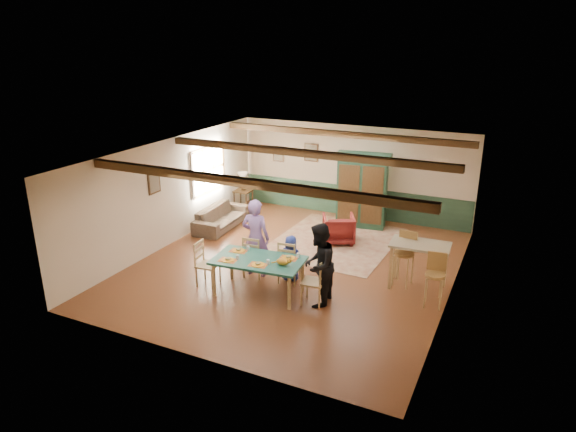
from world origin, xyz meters
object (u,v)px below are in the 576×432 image
at_px(person_man, 256,238).
at_px(bar_stool_right, 434,281).
at_px(dining_chair_far_right, 289,261).
at_px(person_woman, 319,265).
at_px(armchair, 339,229).
at_px(armoire, 362,191).
at_px(dining_chair_end_left, 208,264).
at_px(dining_table, 259,277).
at_px(counter_table, 418,266).
at_px(bar_stool_left, 404,259).
at_px(sofa, 221,217).
at_px(cat, 282,261).
at_px(dining_chair_far_left, 255,256).
at_px(dining_chair_end_right, 313,281).
at_px(table_lamp, 243,181).
at_px(end_table, 243,200).
at_px(person_child, 291,258).

bearing_deg(person_man, bar_stool_right, 178.00).
distance_m(dining_chair_far_right, person_woman, 1.20).
bearing_deg(person_woman, armchair, -172.38).
bearing_deg(armoire, dining_chair_end_left, -118.21).
distance_m(dining_table, armchair, 3.42).
height_order(person_man, counter_table, person_man).
bearing_deg(bar_stool_left, sofa, 173.22).
height_order(dining_table, cat, cat).
bearing_deg(person_man, dining_chair_end_left, 46.85).
relative_size(dining_chair_far_left, person_woman, 0.58).
bearing_deg(sofa, armoire, -67.22).
bearing_deg(dining_chair_far_left, dining_chair_end_left, 43.83).
bearing_deg(dining_chair_end_right, dining_chair_end_left, -90.00).
height_order(dining_chair_end_left, counter_table, counter_table).
bearing_deg(person_woman, table_lamp, -141.72).
bearing_deg(dining_chair_end_left, dining_chair_far_left, -46.17).
xyz_separation_m(dining_chair_end_right, person_man, (-1.66, 0.67, 0.40)).
xyz_separation_m(armchair, sofa, (-3.37, -0.33, -0.07)).
relative_size(dining_chair_end_left, counter_table, 0.80).
xyz_separation_m(dining_table, cat, (0.57, -0.05, 0.48)).
relative_size(armchair, counter_table, 0.67).
height_order(armoire, table_lamp, armoire).
distance_m(dining_chair_far_left, dining_chair_end_left, 1.07).
distance_m(dining_table, dining_chair_far_right, 0.85).
bearing_deg(person_man, cat, 136.55).
xyz_separation_m(person_man, armoire, (1.16, 4.02, 0.16)).
bearing_deg(counter_table, dining_chair_far_right, -160.67).
bearing_deg(table_lamp, cat, -52.31).
height_order(dining_chair_far_left, armoire, armoire).
distance_m(person_woman, end_table, 6.31).
bearing_deg(cat, armoire, 83.35).
distance_m(dining_chair_end_left, person_child, 1.79).
xyz_separation_m(dining_chair_end_left, end_table, (-1.89, 4.78, -0.18)).
bearing_deg(sofa, person_man, -137.52).
xyz_separation_m(person_woman, end_table, (-4.35, 4.54, -0.54)).
height_order(dining_table, sofa, dining_table).
distance_m(armoire, bar_stool_left, 3.70).
relative_size(dining_table, dining_chair_end_left, 1.89).
relative_size(person_child, cat, 2.79).
distance_m(dining_chair_far_left, person_man, 0.41).
relative_size(dining_table, dining_chair_end_right, 1.89).
distance_m(table_lamp, counter_table, 6.71).
distance_m(dining_chair_end_left, cat, 1.79).
xyz_separation_m(cat, armoire, (0.10, 4.85, 0.18)).
bearing_deg(dining_chair_far_left, armoire, -111.16).
bearing_deg(person_child, dining_chair_end_right, 133.15).
height_order(armchair, table_lamp, table_lamp).
xyz_separation_m(dining_chair_end_right, end_table, (-4.24, 4.55, -0.18)).
bearing_deg(person_woman, person_child, -133.26).
bearing_deg(dining_chair_far_left, bar_stool_left, -167.77).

